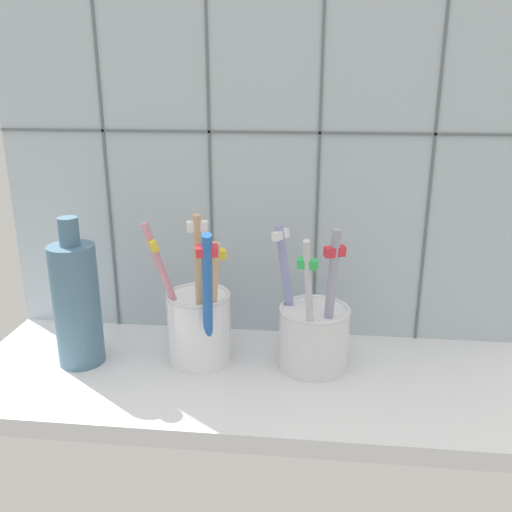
# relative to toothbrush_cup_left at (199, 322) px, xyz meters

# --- Properties ---
(counter_slab) EXTENTS (0.64, 0.22, 0.02)m
(counter_slab) POSITION_rel_toothbrush_cup_left_xyz_m (0.06, -0.02, -0.06)
(counter_slab) COLOR silver
(counter_slab) RESTS_ON ground
(tile_wall_back) EXTENTS (0.64, 0.02, 0.45)m
(tile_wall_back) POSITION_rel_toothbrush_cup_left_xyz_m (0.06, 0.10, 0.16)
(tile_wall_back) COLOR #B2C1CC
(tile_wall_back) RESTS_ON ground
(toothbrush_cup_left) EXTENTS (0.09, 0.12, 0.18)m
(toothbrush_cup_left) POSITION_rel_toothbrush_cup_left_xyz_m (0.00, 0.00, 0.00)
(toothbrush_cup_left) COLOR white
(toothbrush_cup_left) RESTS_ON counter_slab
(toothbrush_cup_right) EXTENTS (0.09, 0.10, 0.17)m
(toothbrush_cup_right) POSITION_rel_toothbrush_cup_left_xyz_m (0.13, 0.00, -0.01)
(toothbrush_cup_right) COLOR silver
(toothbrush_cup_right) RESTS_ON counter_slab
(ceramic_vase) EXTENTS (0.05, 0.05, 0.17)m
(ceramic_vase) POSITION_rel_toothbrush_cup_left_xyz_m (-0.13, -0.02, 0.02)
(ceramic_vase) COLOR slate
(ceramic_vase) RESTS_ON counter_slab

